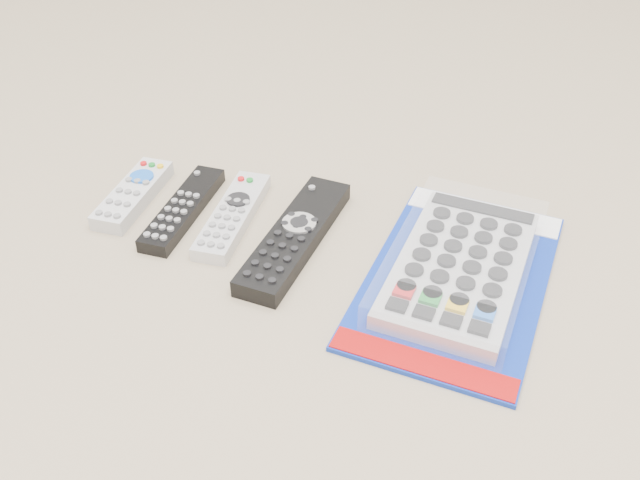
% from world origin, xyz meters
% --- Properties ---
extents(remote_small_grey, '(0.05, 0.15, 0.02)m').
position_xyz_m(remote_small_grey, '(-0.21, 0.05, 0.01)').
color(remote_small_grey, '#B5B5B7').
rests_on(remote_small_grey, ground).
extents(remote_slim_black, '(0.05, 0.18, 0.02)m').
position_xyz_m(remote_slim_black, '(-0.13, 0.04, 0.01)').
color(remote_slim_black, black).
rests_on(remote_slim_black, ground).
extents(remote_silver_dvd, '(0.05, 0.18, 0.02)m').
position_xyz_m(remote_silver_dvd, '(-0.07, 0.04, 0.01)').
color(remote_silver_dvd, silver).
rests_on(remote_silver_dvd, ground).
extents(remote_large_black, '(0.09, 0.24, 0.03)m').
position_xyz_m(remote_large_black, '(0.02, 0.01, 0.01)').
color(remote_large_black, black).
rests_on(remote_large_black, ground).
extents(jumbo_remote_packaged, '(0.24, 0.35, 0.04)m').
position_xyz_m(jumbo_remote_packaged, '(0.22, -0.01, 0.02)').
color(jumbo_remote_packaged, '#0E2B9A').
rests_on(jumbo_remote_packaged, ground).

